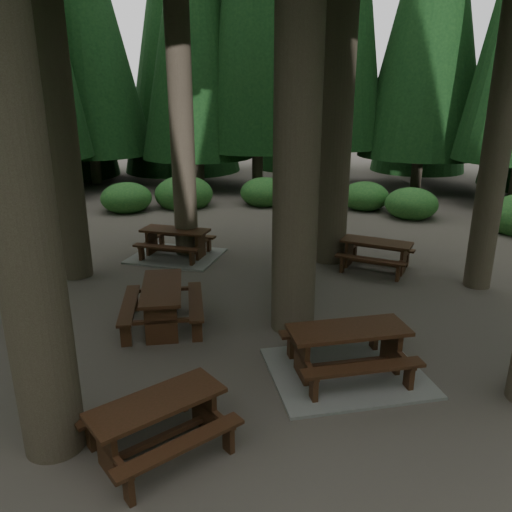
{
  "coord_description": "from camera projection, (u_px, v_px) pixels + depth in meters",
  "views": [
    {
      "loc": [
        -0.62,
        -8.62,
        4.42
      ],
      "look_at": [
        0.17,
        1.34,
        1.1
      ],
      "focal_mm": 35.0,
      "sensor_mm": 36.0,
      "label": 1
    }
  ],
  "objects": [
    {
      "name": "picnic_table_a",
      "position": [
        347.0,
        358.0,
        8.1
      ],
      "size": [
        2.68,
        2.31,
        0.83
      ],
      "rotation": [
        0.0,
        0.0,
        0.13
      ],
      "color": "gray",
      "rests_on": "ground"
    },
    {
      "name": "shrub_ring",
      "position": [
        284.0,
        297.0,
        10.23
      ],
      "size": [
        23.86,
        24.64,
        1.49
      ],
      "color": "#216228",
      "rests_on": "ground"
    },
    {
      "name": "picnic_table_e",
      "position": [
        158.0,
        417.0,
        6.31
      ],
      "size": [
        2.19,
        2.1,
        0.74
      ],
      "rotation": [
        0.0,
        0.0,
        0.59
      ],
      "color": "#362110",
      "rests_on": "ground"
    },
    {
      "name": "ground",
      "position": [
        253.0,
        332.0,
        9.6
      ],
      "size": [
        80.0,
        80.0,
        0.0
      ],
      "primitive_type": "plane",
      "color": "#4D453E",
      "rests_on": "ground"
    },
    {
      "name": "picnic_table_c",
      "position": [
        176.0,
        248.0,
        13.85
      ],
      "size": [
        2.89,
        2.64,
        0.8
      ],
      "rotation": [
        0.0,
        0.0,
        -0.36
      ],
      "color": "gray",
      "rests_on": "ground"
    },
    {
      "name": "picnic_table_d",
      "position": [
        376.0,
        251.0,
        12.82
      ],
      "size": [
        2.23,
        2.12,
        0.76
      ],
      "rotation": [
        0.0,
        0.0,
        -0.54
      ],
      "color": "#362110",
      "rests_on": "ground"
    },
    {
      "name": "picnic_table_b",
      "position": [
        162.0,
        299.0,
        9.71
      ],
      "size": [
        1.66,
        2.01,
        0.83
      ],
      "rotation": [
        0.0,
        0.0,
        1.63
      ],
      "color": "#362110",
      "rests_on": "ground"
    }
  ]
}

